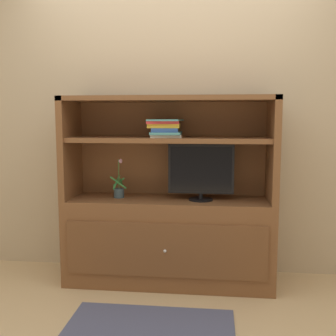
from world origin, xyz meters
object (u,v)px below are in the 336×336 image
media_console (169,222)px  potted_plant (119,190)px  magazine_stack (165,128)px  tv_monitor (201,171)px

media_console → potted_plant: 0.47m
media_console → magazine_stack: (-0.03, -0.00, 0.74)m
potted_plant → media_console: bearing=-0.3°
magazine_stack → media_console: bearing=5.4°
tv_monitor → potted_plant: (-0.65, 0.03, -0.16)m
magazine_stack → potted_plant: bearing=179.3°
potted_plant → magazine_stack: size_ratio=0.89×
tv_monitor → magazine_stack: magazine_stack is taller
tv_monitor → magazine_stack: (-0.28, 0.02, 0.33)m
tv_monitor → potted_plant: 0.67m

